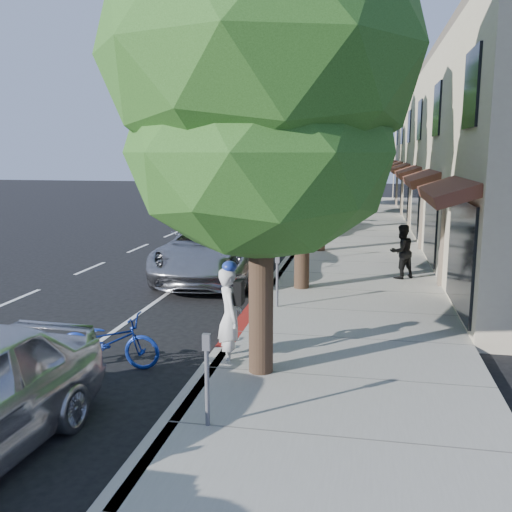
% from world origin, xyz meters
% --- Properties ---
extents(ground, '(120.00, 120.00, 0.00)m').
position_xyz_m(ground, '(0.00, 0.00, 0.00)').
color(ground, black).
rests_on(ground, ground).
extents(sidewalk, '(4.60, 56.00, 0.15)m').
position_xyz_m(sidewalk, '(2.30, 8.00, 0.07)').
color(sidewalk, gray).
rests_on(sidewalk, ground).
extents(curb, '(0.30, 56.00, 0.15)m').
position_xyz_m(curb, '(0.00, 8.00, 0.07)').
color(curb, '#9E998E').
rests_on(curb, ground).
extents(curb_red_segment, '(0.32, 4.00, 0.15)m').
position_xyz_m(curb_red_segment, '(0.00, 1.00, 0.07)').
color(curb_red_segment, maroon).
rests_on(curb_red_segment, ground).
extents(street_tree_0, '(4.94, 4.94, 8.07)m').
position_xyz_m(street_tree_0, '(0.90, -2.00, 4.99)').
color(street_tree_0, black).
rests_on(street_tree_0, ground).
extents(street_tree_1, '(4.49, 4.49, 7.67)m').
position_xyz_m(street_tree_1, '(0.90, 4.00, 4.78)').
color(street_tree_1, black).
rests_on(street_tree_1, ground).
extents(street_tree_2, '(3.80, 3.80, 7.52)m').
position_xyz_m(street_tree_2, '(0.90, 10.00, 4.82)').
color(street_tree_2, black).
rests_on(street_tree_2, ground).
extents(street_tree_3, '(4.51, 4.51, 8.08)m').
position_xyz_m(street_tree_3, '(0.90, 16.00, 5.08)').
color(street_tree_3, black).
rests_on(street_tree_3, ground).
extents(street_tree_4, '(4.21, 4.21, 6.88)m').
position_xyz_m(street_tree_4, '(0.90, 22.00, 4.24)').
color(street_tree_4, black).
rests_on(street_tree_4, ground).
extents(street_tree_5, '(5.43, 5.43, 7.58)m').
position_xyz_m(street_tree_5, '(0.90, 28.00, 4.50)').
color(street_tree_5, black).
rests_on(street_tree_5, ground).
extents(cyclist, '(0.62, 0.75, 1.76)m').
position_xyz_m(cyclist, '(0.25, -1.45, 0.88)').
color(cyclist, silver).
rests_on(cyclist, ground).
extents(bicycle, '(1.85, 0.74, 0.96)m').
position_xyz_m(bicycle, '(-1.80, -1.96, 0.48)').
color(bicycle, navy).
rests_on(bicycle, ground).
extents(silver_suv, '(3.30, 6.30, 1.69)m').
position_xyz_m(silver_suv, '(-1.95, 5.50, 0.85)').
color(silver_suv, '#9E9EA2').
rests_on(silver_suv, ground).
extents(dark_sedan, '(2.05, 4.71, 1.51)m').
position_xyz_m(dark_sedan, '(-2.20, 14.50, 0.75)').
color(dark_sedan, black).
rests_on(dark_sedan, ground).
extents(white_pickup, '(2.42, 5.72, 1.65)m').
position_xyz_m(white_pickup, '(-0.58, 15.00, 0.82)').
color(white_pickup, silver).
rests_on(white_pickup, ground).
extents(dark_suv_far, '(2.16, 4.96, 1.66)m').
position_xyz_m(dark_suv_far, '(-2.20, 28.00, 0.83)').
color(dark_suv_far, black).
rests_on(dark_suv_far, ground).
extents(pedestrian, '(0.96, 0.92, 1.55)m').
position_xyz_m(pedestrian, '(3.56, 5.70, 0.93)').
color(pedestrian, black).
rests_on(pedestrian, sidewalk).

